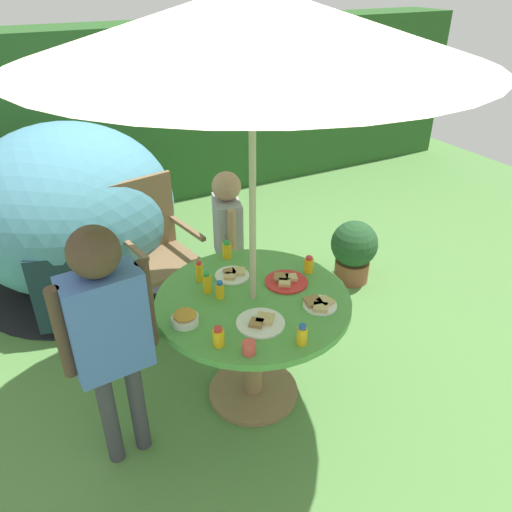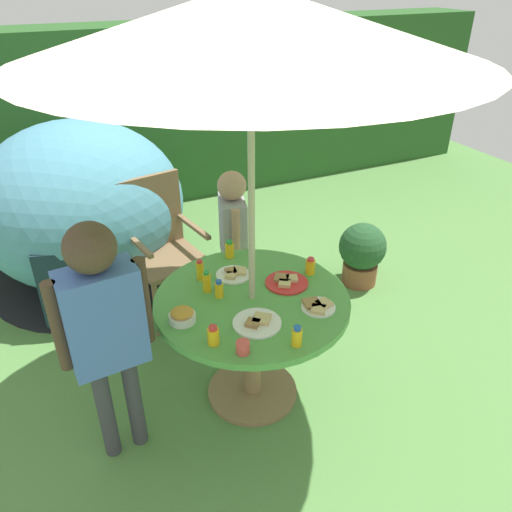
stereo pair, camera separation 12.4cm
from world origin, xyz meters
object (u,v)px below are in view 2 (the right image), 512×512
at_px(plate_back_edge, 257,322).
at_px(plate_front_edge, 318,306).
at_px(snack_bowl, 182,316).
at_px(child_in_blue_shirt, 103,319).
at_px(juice_bottle_mid_right, 230,249).
at_px(potted_plant, 362,252).
at_px(juice_bottle_far_right, 200,270).
at_px(patio_umbrella, 251,23).
at_px(juice_bottle_spot_a, 310,266).
at_px(child_in_grey_shirt, 233,228).
at_px(dome_tent, 82,205).
at_px(juice_bottle_center_front, 219,289).
at_px(plate_far_left, 286,282).
at_px(juice_bottle_mid_left, 297,336).
at_px(cup_near, 243,347).
at_px(plate_near_right, 234,274).
at_px(juice_bottle_near_left, 213,336).
at_px(wooden_chair, 160,241).
at_px(garden_table, 252,321).
at_px(juice_bottle_center_back, 207,282).

relative_size(plate_back_edge, plate_front_edge, 1.36).
bearing_deg(snack_bowl, child_in_blue_shirt, -176.26).
xyz_separation_m(plate_front_edge, juice_bottle_mid_right, (-0.22, 0.72, 0.04)).
xyz_separation_m(potted_plant, juice_bottle_far_right, (-1.56, -0.47, 0.50)).
relative_size(patio_umbrella, child_in_blue_shirt, 1.64).
bearing_deg(plate_back_edge, juice_bottle_spot_a, 31.98).
distance_m(child_in_grey_shirt, juice_bottle_far_right, 0.66).
xyz_separation_m(dome_tent, juice_bottle_center_front, (0.50, -1.80, 0.13)).
relative_size(patio_umbrella, child_in_grey_shirt, 1.96).
xyz_separation_m(plate_far_left, juice_bottle_mid_right, (-0.18, 0.43, 0.04)).
bearing_deg(juice_bottle_mid_left, cup_near, 167.08).
relative_size(plate_near_right, juice_bottle_near_left, 1.95).
height_order(plate_back_edge, juice_bottle_far_right, juice_bottle_far_right).
bearing_deg(dome_tent, juice_bottle_far_right, -57.40).
bearing_deg(child_in_grey_shirt, potted_plant, 103.95).
bearing_deg(wooden_chair, plate_near_right, -87.45).
height_order(garden_table, juice_bottle_center_front, juice_bottle_center_front).
height_order(potted_plant, juice_bottle_center_front, juice_bottle_center_front).
xyz_separation_m(dome_tent, child_in_blue_shirt, (-0.15, -1.95, 0.24)).
height_order(potted_plant, plate_far_left, plate_far_left).
xyz_separation_m(garden_table, juice_bottle_center_front, (-0.16, 0.09, 0.22)).
distance_m(plate_back_edge, plate_front_edge, 0.36).
bearing_deg(juice_bottle_spot_a, child_in_blue_shirt, -173.18).
distance_m(dome_tent, juice_bottle_center_front, 1.87).
bearing_deg(juice_bottle_center_front, cup_near, -98.20).
distance_m(child_in_blue_shirt, juice_bottle_spot_a, 1.25).
xyz_separation_m(plate_back_edge, juice_bottle_center_back, (-0.13, 0.40, 0.05)).
height_order(plate_near_right, plate_far_left, same).
bearing_deg(juice_bottle_spot_a, child_in_grey_shirt, 105.52).
bearing_deg(juice_bottle_far_right, plate_near_right, -14.00).
xyz_separation_m(plate_back_edge, juice_bottle_spot_a, (0.50, 0.31, 0.04)).
bearing_deg(wooden_chair, plate_front_edge, -81.03).
bearing_deg(patio_umbrella, wooden_chair, 100.34).
bearing_deg(juice_bottle_far_right, child_in_blue_shirt, -149.08).
distance_m(plate_near_right, juice_bottle_center_front, 0.23).
height_order(wooden_chair, cup_near, wooden_chair).
distance_m(garden_table, wooden_chair, 1.19).
distance_m(plate_back_edge, plate_far_left, 0.42).
relative_size(dome_tent, cup_near, 31.17).
bearing_deg(juice_bottle_near_left, plate_back_edge, 10.45).
distance_m(potted_plant, child_in_blue_shirt, 2.41).
distance_m(child_in_grey_shirt, juice_bottle_mid_right, 0.38).
distance_m(patio_umbrella, plate_far_left, 1.42).
height_order(snack_bowl, juice_bottle_far_right, juice_bottle_far_right).
bearing_deg(juice_bottle_spot_a, plate_front_edge, -113.67).
relative_size(juice_bottle_center_back, juice_bottle_mid_left, 1.16).
distance_m(juice_bottle_far_right, juice_bottle_mid_left, 0.80).
xyz_separation_m(snack_bowl, juice_bottle_center_front, (0.26, 0.13, 0.01)).
relative_size(potted_plant, juice_bottle_far_right, 4.14).
bearing_deg(potted_plant, snack_bowl, -155.38).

